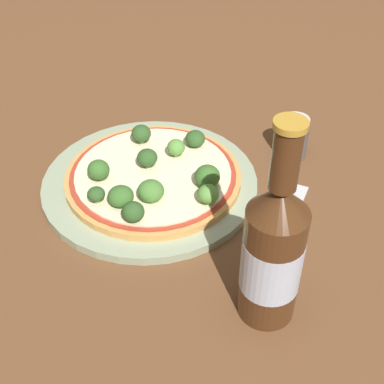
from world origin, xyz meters
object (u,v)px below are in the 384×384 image
(pizza, at_px, (153,176))
(beer_bottle, at_px, (273,252))
(fork, at_px, (286,225))
(pepper_shaker, at_px, (294,138))

(pizza, height_order, beer_bottle, beer_bottle)
(pizza, height_order, fork, pizza)
(beer_bottle, bearing_deg, pepper_shaker, 98.59)
(pizza, bearing_deg, beer_bottle, -35.34)
(pepper_shaker, distance_m, fork, 0.16)
(beer_bottle, xyz_separation_m, fork, (-0.01, 0.14, -0.09))
(pizza, distance_m, pepper_shaker, 0.22)
(pizza, relative_size, beer_bottle, 1.00)
(beer_bottle, relative_size, pepper_shaker, 3.74)
(pizza, height_order, pepper_shaker, pepper_shaker)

